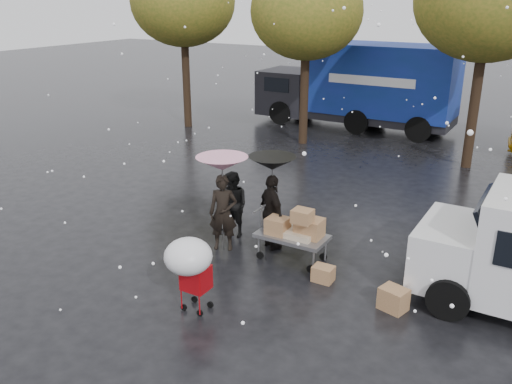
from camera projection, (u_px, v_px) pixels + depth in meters
The scene contains 12 objects.
ground at pixel (241, 274), 11.06m from camera, with size 90.00×90.00×0.00m, color black.
person_pink at pixel (223, 213), 11.90m from camera, with size 0.63×0.41×1.72m, color black.
person_middle at pixel (233, 205), 12.59m from camera, with size 0.76×0.59×1.56m, color black.
person_black at pixel (272, 212), 11.94m from camera, with size 1.01×0.42×1.72m, color black.
umbrella_pink at pixel (222, 164), 11.51m from camera, with size 1.12×1.12×2.15m.
umbrella_black at pixel (272, 163), 11.55m from camera, with size 1.04×1.04×2.14m.
vendor_cart at pixel (296, 230), 11.39m from camera, with size 1.52×0.80×1.27m.
shopping_cart at pixel (190, 260), 9.36m from camera, with size 0.84×0.84×1.46m.
blue_truck at pixel (361, 86), 22.62m from camera, with size 8.30×2.60×3.50m.
box_ground_near at pixel (393, 299), 9.77m from camera, with size 0.47×0.38×0.42m, color olive.
box_ground_far at pixel (323, 274), 10.76m from camera, with size 0.41×0.32×0.32m, color olive.
tree_row at pixel (391, 6), 17.62m from camera, with size 21.60×4.40×7.12m.
Camera 1 is at (5.26, -8.28, 5.40)m, focal length 38.00 mm.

